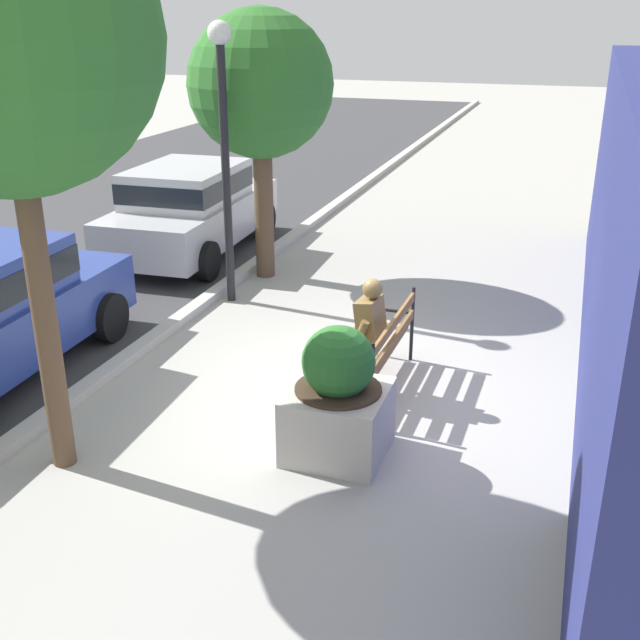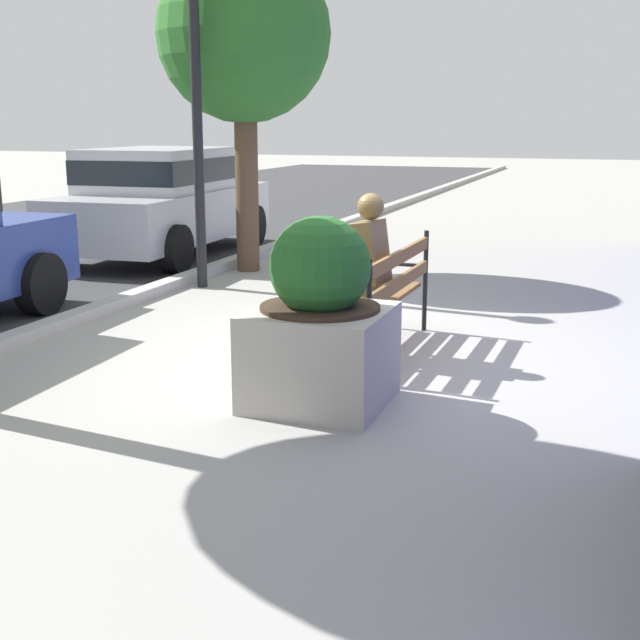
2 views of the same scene
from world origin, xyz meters
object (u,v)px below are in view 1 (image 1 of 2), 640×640
bronze_statue_seated (359,337)px  lamp_post (224,125)px  street_tree_down_street (261,86)px  parked_car_silver (190,207)px  street_tree_near_bench (5,40)px  concrete_planter (338,400)px  park_bench (380,345)px

bronze_statue_seated → lamp_post: lamp_post is taller
street_tree_down_street → parked_car_silver: bearing=67.1°
street_tree_near_bench → street_tree_down_street: size_ratio=1.24×
concrete_planter → street_tree_near_bench: 4.15m
park_bench → parked_car_silver: size_ratio=0.43×
bronze_statue_seated → street_tree_near_bench: bearing=136.2°
bronze_statue_seated → concrete_planter: bearing=-172.3°
concrete_planter → bronze_statue_seated: bearing=7.7°
street_tree_down_street → bronze_statue_seated: bearing=-143.5°
park_bench → street_tree_down_street: street_tree_down_street is taller
park_bench → street_tree_down_street: 4.97m
street_tree_near_bench → lamp_post: bearing=4.6°
concrete_planter → street_tree_near_bench: size_ratio=0.26×
bronze_statue_seated → concrete_planter: (-1.32, -0.18, -0.09)m
street_tree_down_street → parked_car_silver: size_ratio=0.98×
bronze_statue_seated → park_bench: bearing=-57.1°
street_tree_near_bench → lamp_post: size_ratio=1.30×
concrete_planter → street_tree_down_street: size_ratio=0.32×
street_tree_near_bench → street_tree_down_street: street_tree_near_bench is taller
lamp_post → street_tree_near_bench: bearing=-175.4°
concrete_planter → parked_car_silver: (5.50, 4.43, 0.26)m
park_bench → parked_car_silver: parked_car_silver is taller
street_tree_near_bench → parked_car_silver: street_tree_near_bench is taller
park_bench → concrete_planter: (-1.45, 0.03, 0.03)m
bronze_statue_seated → street_tree_near_bench: size_ratio=0.27×
bronze_statue_seated → street_tree_down_street: bearing=36.5°
concrete_planter → lamp_post: 4.93m
lamp_post → bronze_statue_seated: bearing=-130.7°
bronze_statue_seated → lamp_post: bearing=49.3°
concrete_planter → street_tree_near_bench: (-1.01, 2.42, 3.22)m
concrete_planter → parked_car_silver: size_ratio=0.32×
bronze_statue_seated → parked_car_silver: bearing=45.5°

